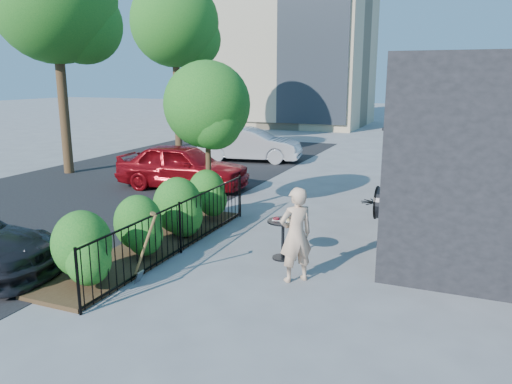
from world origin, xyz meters
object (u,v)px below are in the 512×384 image
at_px(street_tree_near, 56,9).
at_px(cafe_table, 283,232).
at_px(patio_tree, 209,110).
at_px(car_red, 183,166).
at_px(street_tree_far, 175,28).
at_px(woman, 296,235).
at_px(car_silver, 250,145).
at_px(shovel, 144,252).

relative_size(street_tree_near, cafe_table, 9.73).
distance_m(patio_tree, car_red, 4.04).
distance_m(street_tree_near, street_tree_far, 8.00).
bearing_deg(cafe_table, street_tree_far, 128.00).
height_order(woman, car_red, woman).
xyz_separation_m(woman, car_red, (-5.75, 5.79, -0.13)).
height_order(street_tree_near, car_silver, street_tree_near).
height_order(street_tree_far, shovel, street_tree_far).
bearing_deg(car_silver, woman, -162.67).
height_order(woman, shovel, woman).
bearing_deg(woman, street_tree_near, -74.81).
bearing_deg(street_tree_near, woman, -30.05).
distance_m(street_tree_near, car_silver, 9.02).
relative_size(street_tree_far, woman, 4.79).
relative_size(patio_tree, cafe_table, 4.63).
height_order(cafe_table, shovel, shovel).
height_order(shovel, car_red, car_red).
bearing_deg(woman, shovel, -18.92).
bearing_deg(car_red, cafe_table, -137.27).
relative_size(street_tree_far, shovel, 6.01).
bearing_deg(car_silver, shovel, -174.36).
xyz_separation_m(patio_tree, car_red, (-2.36, 2.58, -2.02)).
bearing_deg(woman, patio_tree, -88.25).
relative_size(woman, shovel, 1.26).
distance_m(street_tree_near, cafe_table, 13.00).
bearing_deg(patio_tree, car_red, 132.48).
bearing_deg(cafe_table, car_red, 136.96).
bearing_deg(patio_tree, cafe_table, -38.69).
relative_size(street_tree_near, woman, 4.79).
height_order(patio_tree, woman, patio_tree).
bearing_deg(cafe_table, street_tree_near, 152.59).
bearing_deg(street_tree_near, car_red, -6.66).
xyz_separation_m(street_tree_near, car_silver, (5.25, 5.17, -5.20)).
xyz_separation_m(street_tree_near, cafe_table, (10.51, -5.45, -5.37)).
relative_size(street_tree_far, car_red, 1.91).
xyz_separation_m(patio_tree, car_silver, (-2.45, 8.37, -2.05)).
bearing_deg(woman, street_tree_far, -97.19).
bearing_deg(car_red, street_tree_far, 27.53).
distance_m(car_red, car_silver, 5.80).
distance_m(woman, car_silver, 12.98).
bearing_deg(car_silver, car_red, 171.49).
bearing_deg(car_red, woman, -139.45).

